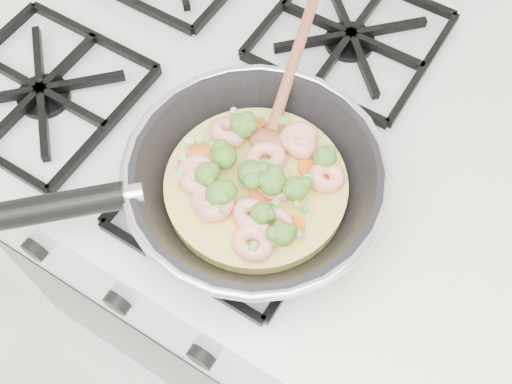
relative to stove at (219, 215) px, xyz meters
The scene contains 2 objects.
stove is the anchor object (origin of this frame).
skillet 0.54m from the stove, 39.33° to the right, with size 0.39×0.55×0.09m.
Camera 1 is at (0.35, 1.28, 1.54)m, focal length 42.21 mm.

